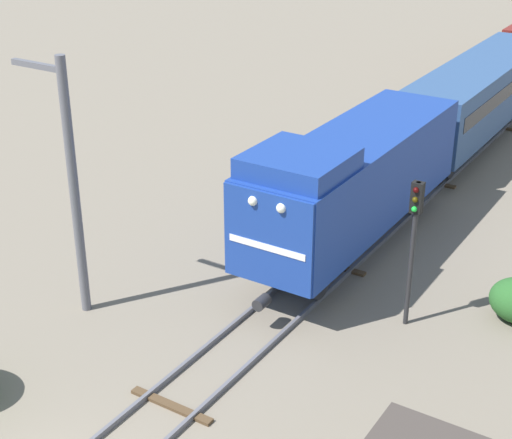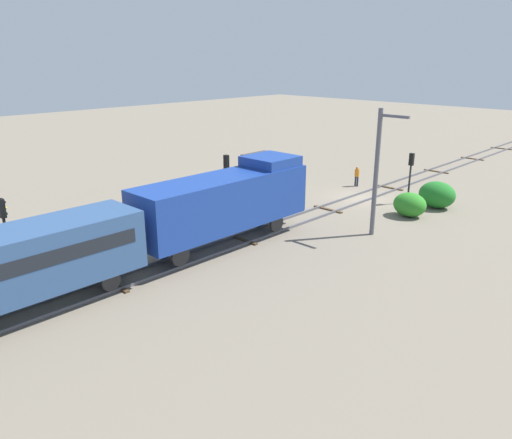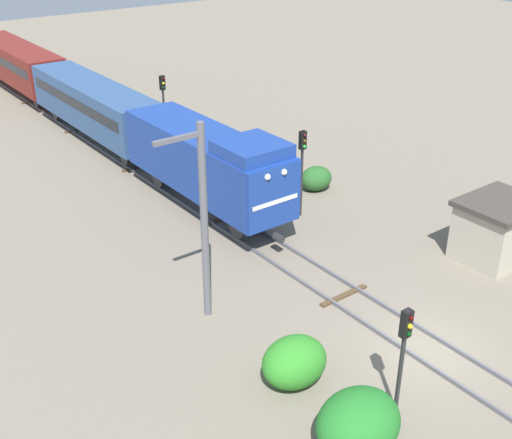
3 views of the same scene
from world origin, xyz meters
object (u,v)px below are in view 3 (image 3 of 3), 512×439
Objects in this scene: traffic_signal_near at (404,343)px; passenger_car_leading at (94,103)px; traffic_signal_mid at (302,158)px; catenary_mast at (203,219)px; traffic_signal_far at (163,96)px; locomotive at (207,160)px; passenger_car_trailing at (18,61)px; relay_hut at (497,229)px.

passenger_car_leading is at bearing 83.66° from traffic_signal_near.
traffic_signal_mid is 9.58m from catenary_mast.
traffic_signal_far is at bearing 89.17° from traffic_signal_mid.
traffic_signal_far is (3.60, -2.65, 0.45)m from passenger_car_leading.
locomotive reaches higher than traffic_signal_near.
passenger_car_trailing is 17.63m from traffic_signal_far.
locomotive is 13.81m from relay_hut.
traffic_signal_mid reaches higher than relay_hut.
traffic_signal_far reaches higher than passenger_car_trailing.
relay_hut is at bearing -73.20° from passenger_car_leading.
traffic_signal_mid is at bearing 116.16° from relay_hut.
catenary_mast is at bearing -103.64° from passenger_car_leading.
relay_hut is at bearing -79.23° from passenger_car_trailing.
locomotive reaches higher than traffic_signal_far.
traffic_signal_mid is at bearing 27.31° from catenary_mast.
catenary_mast is at bearing -98.12° from passenger_car_trailing.
passenger_car_leading is 3.15× the size of traffic_signal_mid.
passenger_car_trailing is at bearing 100.77° from relay_hut.
traffic_signal_near is at bearing -101.70° from locomotive.
locomotive is 9.17m from catenary_mast.
catenary_mast reaches higher than passenger_car_leading.
catenary_mast is 13.45m from relay_hut.
traffic_signal_near is (-3.20, -28.79, 0.11)m from passenger_car_leading.
passenger_car_leading is 16.86m from traffic_signal_mid.
traffic_signal_near is 8.26m from catenary_mast.
passenger_car_leading is at bearing -90.00° from passenger_car_trailing.
traffic_signal_mid is (3.40, -16.50, 0.55)m from passenger_car_leading.
traffic_signal_near is 13.96m from traffic_signal_mid.
traffic_signal_mid is at bearing -83.76° from passenger_car_trailing.
traffic_signal_near is 0.88× the size of traffic_signal_far.
passenger_car_leading is 1.00× the size of passenger_car_trailing.
traffic_signal_near is at bearing -118.24° from traffic_signal_mid.
traffic_signal_mid is 1.27× the size of relay_hut.
traffic_signal_far is (0.20, 13.85, -0.10)m from traffic_signal_mid.
traffic_signal_far is 22.59m from relay_hut.
locomotive is 2.61× the size of traffic_signal_mid.
passenger_car_leading is at bearing 106.80° from relay_hut.
relay_hut is at bearing -17.56° from catenary_mast.
locomotive is 13.34m from passenger_car_leading.
catenary_mast is at bearing -152.69° from traffic_signal_mid.
passenger_car_leading is 25.98m from relay_hut.
traffic_signal_mid is 13.85m from traffic_signal_far.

